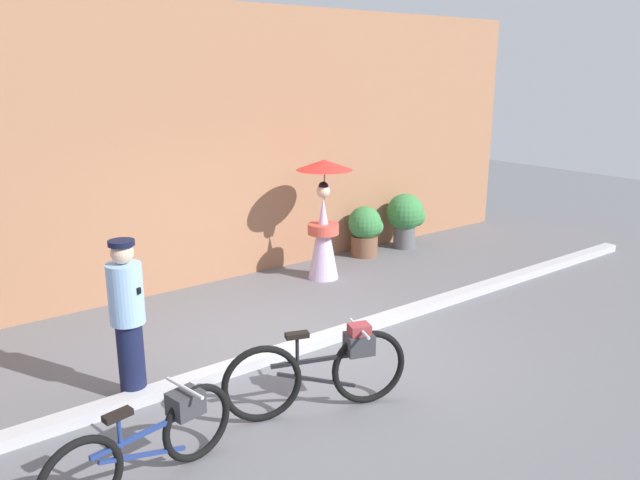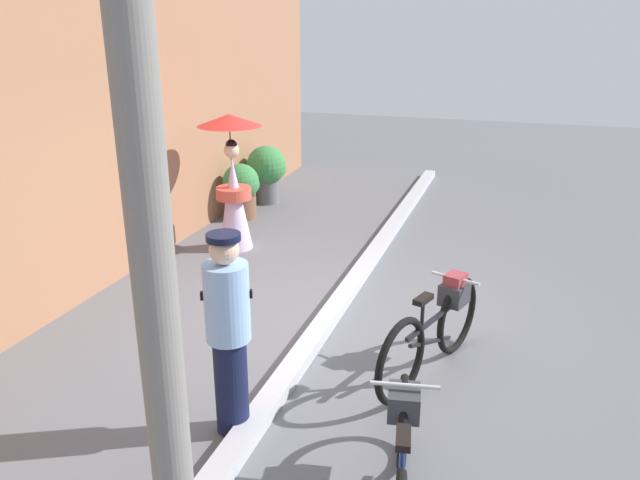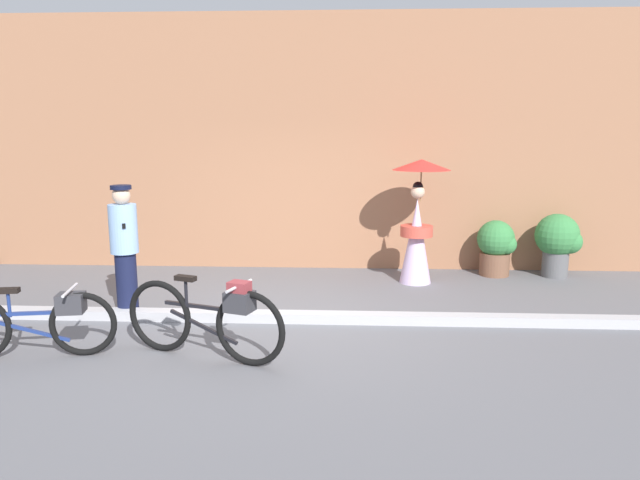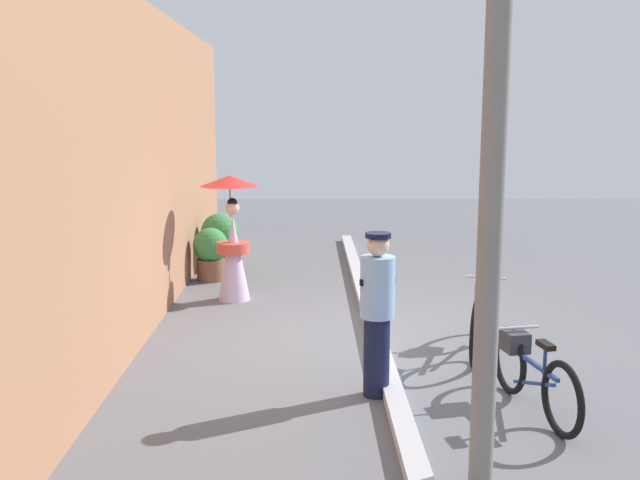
{
  "view_description": "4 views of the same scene",
  "coord_description": "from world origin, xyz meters",
  "px_view_note": "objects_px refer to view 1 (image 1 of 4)",
  "views": [
    {
      "loc": [
        -3.89,
        -5.48,
        3.2
      ],
      "look_at": [
        0.6,
        0.41,
        1.17
      ],
      "focal_mm": 34.87,
      "sensor_mm": 36.0,
      "label": 1
    },
    {
      "loc": [
        -5.71,
        -1.81,
        3.09
      ],
      "look_at": [
        0.18,
        0.14,
        0.88
      ],
      "focal_mm": 35.01,
      "sensor_mm": 36.0,
      "label": 2
    },
    {
      "loc": [
        0.81,
        -6.76,
        2.3
      ],
      "look_at": [
        0.46,
        0.42,
        0.94
      ],
      "focal_mm": 32.58,
      "sensor_mm": 36.0,
      "label": 3
    },
    {
      "loc": [
        -8.81,
        0.82,
        2.77
      ],
      "look_at": [
        0.64,
        0.68,
        1.12
      ],
      "focal_mm": 40.64,
      "sensor_mm": 36.0,
      "label": 4
    }
  ],
  "objects_px": {
    "person_with_parasol": "(324,218)",
    "potted_plant_by_door": "(366,229)",
    "bicycle_far_side": "(150,441)",
    "potted_plant_small": "(406,216)",
    "person_officer": "(128,316)",
    "bicycle_near_officer": "(324,369)"
  },
  "relations": [
    {
      "from": "bicycle_near_officer",
      "to": "bicycle_far_side",
      "type": "distance_m",
      "value": 1.77
    },
    {
      "from": "person_officer",
      "to": "person_with_parasol",
      "type": "bearing_deg",
      "value": 25.39
    },
    {
      "from": "person_officer",
      "to": "person_with_parasol",
      "type": "height_order",
      "value": "person_with_parasol"
    },
    {
      "from": "potted_plant_by_door",
      "to": "potted_plant_small",
      "type": "height_order",
      "value": "potted_plant_small"
    },
    {
      "from": "person_officer",
      "to": "person_with_parasol",
      "type": "distance_m",
      "value": 4.23
    },
    {
      "from": "person_with_parasol",
      "to": "potted_plant_by_door",
      "type": "distance_m",
      "value": 1.51
    },
    {
      "from": "bicycle_far_side",
      "to": "potted_plant_small",
      "type": "height_order",
      "value": "potted_plant_small"
    },
    {
      "from": "person_officer",
      "to": "potted_plant_small",
      "type": "relative_size",
      "value": 1.63
    },
    {
      "from": "person_with_parasol",
      "to": "bicycle_near_officer",
      "type": "bearing_deg",
      "value": -127.57
    },
    {
      "from": "person_officer",
      "to": "potted_plant_by_door",
      "type": "distance_m",
      "value": 5.66
    },
    {
      "from": "person_officer",
      "to": "person_with_parasol",
      "type": "xyz_separation_m",
      "value": [
        3.82,
        1.81,
        0.1
      ]
    },
    {
      "from": "person_with_parasol",
      "to": "potted_plant_by_door",
      "type": "relative_size",
      "value": 2.1
    },
    {
      "from": "person_with_parasol",
      "to": "potted_plant_small",
      "type": "xyz_separation_m",
      "value": [
        2.28,
        0.46,
        -0.39
      ]
    },
    {
      "from": "bicycle_near_officer",
      "to": "potted_plant_by_door",
      "type": "bearing_deg",
      "value": 44.3
    },
    {
      "from": "person_officer",
      "to": "potted_plant_by_door",
      "type": "relative_size",
      "value": 1.84
    },
    {
      "from": "bicycle_near_officer",
      "to": "potted_plant_small",
      "type": "distance_m",
      "value": 5.96
    },
    {
      "from": "bicycle_near_officer",
      "to": "person_officer",
      "type": "bearing_deg",
      "value": 135.11
    },
    {
      "from": "bicycle_far_side",
      "to": "potted_plant_small",
      "type": "distance_m",
      "value": 7.47
    },
    {
      "from": "bicycle_near_officer",
      "to": "potted_plant_by_door",
      "type": "relative_size",
      "value": 1.97
    },
    {
      "from": "bicycle_near_officer",
      "to": "person_with_parasol",
      "type": "distance_m",
      "value": 4.05
    },
    {
      "from": "person_with_parasol",
      "to": "bicycle_far_side",
      "type": "bearing_deg",
      "value": -142.52
    },
    {
      "from": "bicycle_near_officer",
      "to": "person_with_parasol",
      "type": "bearing_deg",
      "value": 52.43
    }
  ]
}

